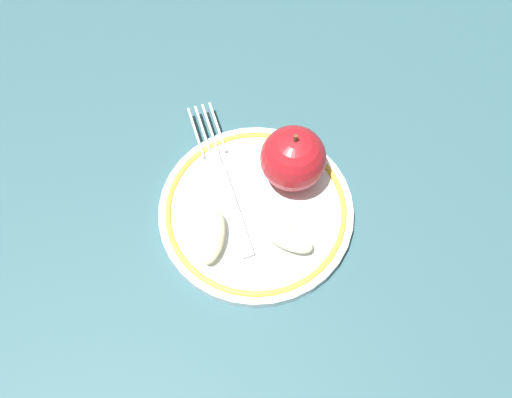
# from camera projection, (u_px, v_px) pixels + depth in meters

# --- Properties ---
(ground_plane) EXTENTS (2.00, 2.00, 0.00)m
(ground_plane) POSITION_uv_depth(u_px,v_px,m) (244.00, 225.00, 0.58)
(ground_plane) COLOR #315960
(plate) EXTENTS (0.20, 0.20, 0.01)m
(plate) POSITION_uv_depth(u_px,v_px,m) (256.00, 211.00, 0.57)
(plate) COLOR white
(plate) RESTS_ON ground_plane
(apple_red_whole) EXTENTS (0.07, 0.07, 0.07)m
(apple_red_whole) POSITION_uv_depth(u_px,v_px,m) (293.00, 159.00, 0.56)
(apple_red_whole) COLOR red
(apple_red_whole) RESTS_ON plate
(apple_slice_front) EXTENTS (0.06, 0.05, 0.02)m
(apple_slice_front) POSITION_uv_depth(u_px,v_px,m) (286.00, 237.00, 0.54)
(apple_slice_front) COLOR #EEEAC1
(apple_slice_front) RESTS_ON plate
(apple_slice_back) EXTENTS (0.03, 0.06, 0.02)m
(apple_slice_back) POSITION_uv_depth(u_px,v_px,m) (212.00, 237.00, 0.54)
(apple_slice_back) COLOR beige
(apple_slice_back) RESTS_ON plate
(fork) EXTENTS (0.08, 0.18, 0.00)m
(fork) POSITION_uv_depth(u_px,v_px,m) (223.00, 180.00, 0.58)
(fork) COLOR silver
(fork) RESTS_ON plate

